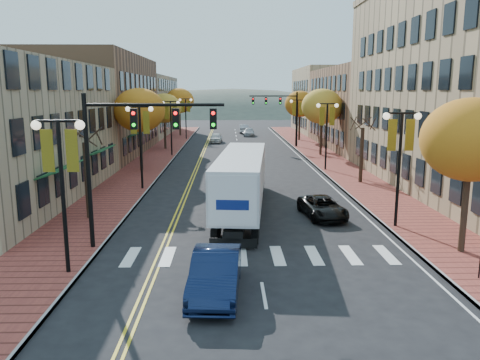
{
  "coord_description": "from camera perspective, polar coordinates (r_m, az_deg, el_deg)",
  "views": [
    {
      "loc": [
        -1.22,
        -17.41,
        7.07
      ],
      "look_at": [
        -0.59,
        8.22,
        2.2
      ],
      "focal_mm": 35.0,
      "sensor_mm": 36.0,
      "label": 1
    }
  ],
  "objects": [
    {
      "name": "lamp_left_c",
      "position": [
        51.87,
        -8.43,
        7.57
      ],
      "size": [
        1.96,
        0.36,
        6.05
      ],
      "color": "black",
      "rests_on": "ground"
    },
    {
      "name": "tree_right_c",
      "position": [
        52.44,
        9.96,
        8.82
      ],
      "size": [
        4.48,
        4.48,
        7.21
      ],
      "color": "#382619",
      "rests_on": "sidewalk_right"
    },
    {
      "name": "car_far_oncoming",
      "position": [
        80.85,
        0.47,
        6.26
      ],
      "size": [
        1.66,
        4.49,
        1.47
      ],
      "primitive_type": "imported",
      "rotation": [
        0.0,
        0.0,
        3.17
      ],
      "color": "#A1A0A7",
      "rests_on": "ground"
    },
    {
      "name": "lamp_left_b",
      "position": [
        34.11,
        -12.07,
        5.85
      ],
      "size": [
        1.96,
        0.36,
        6.05
      ],
      "color": "black",
      "rests_on": "ground"
    },
    {
      "name": "tree_left_d",
      "position": [
        75.83,
        -7.39,
        9.56
      ],
      "size": [
        4.61,
        4.61,
        7.42
      ],
      "color": "#382619",
      "rests_on": "sidewalk_left"
    },
    {
      "name": "tree_left_c",
      "position": [
        57.97,
        -9.22,
        8.63
      ],
      "size": [
        4.16,
        4.16,
        6.69
      ],
      "color": "#382619",
      "rests_on": "sidewalk_left"
    },
    {
      "name": "building_left_far",
      "position": [
        80.02,
        -12.93,
        8.83
      ],
      "size": [
        12.0,
        26.0,
        9.5
      ],
      "primitive_type": "cube",
      "color": "#9E8966",
      "rests_on": "ground"
    },
    {
      "name": "sidewalk_right",
      "position": [
        51.42,
        10.09,
        2.77
      ],
      "size": [
        4.0,
        85.0,
        0.15
      ],
      "primitive_type": "cube",
      "color": "brown",
      "rests_on": "ground"
    },
    {
      "name": "tree_right_d",
      "position": [
        68.2,
        7.31,
        9.17
      ],
      "size": [
        4.35,
        4.35,
        7.0
      ],
      "color": "#382619",
      "rests_on": "sidewalk_right"
    },
    {
      "name": "tree_right_b",
      "position": [
        37.17,
        14.59,
        2.96
      ],
      "size": [
        0.28,
        0.28,
        4.2
      ],
      "color": "#382619",
      "rests_on": "sidewalk_right"
    },
    {
      "name": "lamp_right_c",
      "position": [
        60.11,
        7.01,
        8.03
      ],
      "size": [
        1.96,
        0.36,
        6.05
      ],
      "color": "black",
      "rests_on": "ground"
    },
    {
      "name": "navy_sedan",
      "position": [
        16.79,
        -2.98,
        -11.28
      ],
      "size": [
        1.92,
        4.79,
        1.55
      ],
      "primitive_type": "imported",
      "rotation": [
        0.0,
        0.0,
        -0.06
      ],
      "color": "#0D1734",
      "rests_on": "ground"
    },
    {
      "name": "sidewalk_left",
      "position": [
        51.0,
        -10.17,
        2.7
      ],
      "size": [
        4.0,
        85.0,
        0.15
      ],
      "primitive_type": "cube",
      "color": "brown",
      "rests_on": "ground"
    },
    {
      "name": "ground",
      "position": [
        18.83,
        2.46,
        -11.31
      ],
      "size": [
        200.0,
        200.0,
        0.0
      ],
      "primitive_type": "plane",
      "color": "black",
      "rests_on": "ground"
    },
    {
      "name": "tree_left_b",
      "position": [
        42.17,
        -12.16,
        8.31
      ],
      "size": [
        4.48,
        4.48,
        7.21
      ],
      "color": "#382619",
      "rests_on": "sidewalk_left"
    },
    {
      "name": "lamp_right_b",
      "position": [
        42.41,
        10.54,
        6.82
      ],
      "size": [
        1.96,
        0.36,
        6.05
      ],
      "color": "black",
      "rests_on": "ground"
    },
    {
      "name": "semi_truck",
      "position": [
        27.44,
        0.36,
        0.36
      ],
      "size": [
        3.68,
        14.67,
        3.63
      ],
      "rotation": [
        0.0,
        0.0,
        -0.09
      ],
      "color": "black",
      "rests_on": "ground"
    },
    {
      "name": "car_far_silver",
      "position": [
        75.64,
        1.08,
        5.85
      ],
      "size": [
        2.0,
        4.3,
        1.22
      ],
      "primitive_type": "imported",
      "rotation": [
        0.0,
        0.0,
        -0.07
      ],
      "color": "#A1A1A8",
      "rests_on": "ground"
    },
    {
      "name": "building_right_far",
      "position": [
        83.78,
        12.38,
        9.44
      ],
      "size": [
        15.0,
        20.0,
        11.0
      ],
      "primitive_type": "cube",
      "color": "#9E8966",
      "rests_on": "ground"
    },
    {
      "name": "black_suv",
      "position": [
        27.02,
        10.02,
        -3.28
      ],
      "size": [
        2.53,
        4.51,
        1.19
      ],
      "primitive_type": "imported",
      "rotation": [
        0.0,
        0.0,
        0.13
      ],
      "color": "black",
      "rests_on": "ground"
    },
    {
      "name": "lamp_right_a",
      "position": [
        25.14,
        18.95,
        3.83
      ],
      "size": [
        1.96,
        0.36,
        6.05
      ],
      "color": "black",
      "rests_on": "ground"
    },
    {
      "name": "lamp_left_a",
      "position": [
        18.72,
        -21.0,
        1.51
      ],
      "size": [
        1.96,
        0.36,
        6.05
      ],
      "color": "black",
      "rests_on": "ground"
    },
    {
      "name": "traffic_mast_near",
      "position": [
        20.96,
        -13.16,
        4.59
      ],
      "size": [
        6.1,
        0.35,
        7.0
      ],
      "color": "black",
      "rests_on": "ground"
    },
    {
      "name": "car_far_white",
      "position": [
        65.86,
        -2.94,
        5.17
      ],
      "size": [
        1.82,
        4.02,
        1.34
      ],
      "primitive_type": "imported",
      "rotation": [
        0.0,
        0.0,
        -0.06
      ],
      "color": "silver",
      "rests_on": "ground"
    },
    {
      "name": "building_left_mid",
      "position": [
        55.72,
        -18.06,
        8.62
      ],
      "size": [
        12.0,
        24.0,
        11.0
      ],
      "primitive_type": "cube",
      "color": "brown",
      "rests_on": "ground"
    },
    {
      "name": "tree_right_a",
      "position": [
        22.03,
        26.33,
        4.39
      ],
      "size": [
        4.16,
        4.16,
        6.69
      ],
      "color": "#382619",
      "rests_on": "sidewalk_right"
    },
    {
      "name": "building_right_mid",
      "position": [
        62.63,
        17.14,
        8.39
      ],
      "size": [
        15.0,
        24.0,
        10.0
      ],
      "primitive_type": "cube",
      "color": "brown",
      "rests_on": "ground"
    },
    {
      "name": "tree_left_a",
      "position": [
        27.01,
        -18.12,
        -0.06
      ],
      "size": [
        0.28,
        0.28,
        4.2
      ],
      "color": "#382619",
      "rests_on": "sidewalk_left"
    },
    {
      "name": "traffic_mast_far",
      "position": [
        59.82,
        5.09,
        8.66
      ],
      "size": [
        6.1,
        0.34,
        7.0
      ],
      "color": "black",
      "rests_on": "ground"
    },
    {
      "name": "lamp_left_d",
      "position": [
        69.75,
        -6.64,
        8.4
      ],
      "size": [
        1.96,
        0.36,
        6.05
      ],
      "color": "black",
      "rests_on": "ground"
    }
  ]
}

